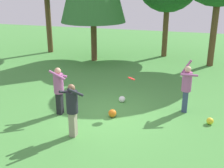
{
  "coord_description": "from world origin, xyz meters",
  "views": [
    {
      "loc": [
        2.76,
        -8.44,
        4.25
      ],
      "look_at": [
        0.09,
        0.31,
        1.05
      ],
      "focal_mm": 44.99,
      "sensor_mm": 36.0,
      "label": 1
    }
  ],
  "objects_px": {
    "person_bystander": "(72,106)",
    "frisbee": "(132,79)",
    "ball_yellow": "(210,121)",
    "ball_orange": "(112,113)",
    "person_catcher": "(59,87)",
    "person_thrower": "(187,85)",
    "ball_white": "(122,99)"
  },
  "relations": [
    {
      "from": "person_catcher",
      "to": "person_thrower",
      "type": "bearing_deg",
      "value": -0.31
    },
    {
      "from": "frisbee",
      "to": "person_bystander",
      "type": "bearing_deg",
      "value": -120.73
    },
    {
      "from": "person_bystander",
      "to": "ball_white",
      "type": "height_order",
      "value": "person_bystander"
    },
    {
      "from": "person_thrower",
      "to": "ball_orange",
      "type": "bearing_deg",
      "value": 7.89
    },
    {
      "from": "person_thrower",
      "to": "person_bystander",
      "type": "xyz_separation_m",
      "value": [
        -3.08,
        -2.74,
        -0.04
      ]
    },
    {
      "from": "person_catcher",
      "to": "ball_orange",
      "type": "height_order",
      "value": "person_catcher"
    },
    {
      "from": "frisbee",
      "to": "ball_orange",
      "type": "height_order",
      "value": "frisbee"
    },
    {
      "from": "person_catcher",
      "to": "person_bystander",
      "type": "relative_size",
      "value": 1.03
    },
    {
      "from": "person_bystander",
      "to": "ball_orange",
      "type": "bearing_deg",
      "value": 5.23
    },
    {
      "from": "person_thrower",
      "to": "ball_yellow",
      "type": "distance_m",
      "value": 1.45
    },
    {
      "from": "ball_yellow",
      "to": "ball_orange",
      "type": "bearing_deg",
      "value": -172.59
    },
    {
      "from": "person_catcher",
      "to": "ball_yellow",
      "type": "relative_size",
      "value": 7.37
    },
    {
      "from": "person_catcher",
      "to": "ball_white",
      "type": "relative_size",
      "value": 6.82
    },
    {
      "from": "ball_white",
      "to": "frisbee",
      "type": "bearing_deg",
      "value": -55.8
    },
    {
      "from": "ball_white",
      "to": "person_thrower",
      "type": "bearing_deg",
      "value": -4.0
    },
    {
      "from": "ball_white",
      "to": "ball_yellow",
      "type": "height_order",
      "value": "ball_white"
    },
    {
      "from": "person_catcher",
      "to": "ball_orange",
      "type": "distance_m",
      "value": 2.04
    },
    {
      "from": "person_bystander",
      "to": "person_catcher",
      "type": "bearing_deg",
      "value": 71.03
    },
    {
      "from": "person_bystander",
      "to": "frisbee",
      "type": "height_order",
      "value": "person_bystander"
    },
    {
      "from": "person_thrower",
      "to": "person_catcher",
      "type": "distance_m",
      "value": 4.41
    },
    {
      "from": "frisbee",
      "to": "person_catcher",
      "type": "bearing_deg",
      "value": -160.34
    },
    {
      "from": "person_catcher",
      "to": "ball_white",
      "type": "xyz_separation_m",
      "value": [
        1.81,
        1.63,
        -0.88
      ]
    },
    {
      "from": "person_bystander",
      "to": "ball_yellow",
      "type": "bearing_deg",
      "value": -32.58
    },
    {
      "from": "ball_yellow",
      "to": "ball_white",
      "type": "bearing_deg",
      "value": 163.82
    },
    {
      "from": "ball_orange",
      "to": "person_catcher",
      "type": "bearing_deg",
      "value": -171.25
    },
    {
      "from": "person_bystander",
      "to": "ball_yellow",
      "type": "height_order",
      "value": "person_bystander"
    },
    {
      "from": "person_catcher",
      "to": "frisbee",
      "type": "xyz_separation_m",
      "value": [
        2.35,
        0.84,
        0.27
      ]
    },
    {
      "from": "ball_orange",
      "to": "frisbee",
      "type": "bearing_deg",
      "value": 47.25
    },
    {
      "from": "person_catcher",
      "to": "person_bystander",
      "type": "distance_m",
      "value": 1.68
    },
    {
      "from": "ball_orange",
      "to": "ball_yellow",
      "type": "distance_m",
      "value": 3.21
    },
    {
      "from": "ball_yellow",
      "to": "person_thrower",
      "type": "bearing_deg",
      "value": 138.13
    },
    {
      "from": "frisbee",
      "to": "ball_yellow",
      "type": "height_order",
      "value": "frisbee"
    }
  ]
}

